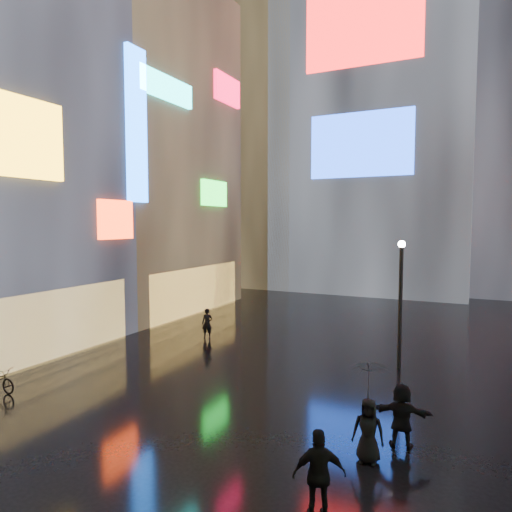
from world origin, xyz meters
The scene contains 10 objects.
ground centered at (0.00, 20.00, 0.00)m, with size 140.00×140.00×0.00m, color black.
building_left_far centered at (-15.98, 26.00, 10.98)m, with size 10.28×12.00×22.00m.
tower_main centered at (-3.00, 43.97, 21.01)m, with size 16.00×14.20×42.00m.
tower_flank_left centered at (-14.00, 42.00, 13.00)m, with size 10.00×10.00×26.00m, color black.
lamp_far centered at (2.69, 19.85, 2.94)m, with size 0.30×0.30×5.20m.
pedestrian_3 centered at (2.72, 9.27, 0.91)m, with size 1.07×0.45×1.83m, color black.
pedestrian_4 centered at (3.14, 11.87, 0.80)m, with size 0.78×0.51×1.59m, color black.
pedestrian_5 centered at (3.76, 13.04, 0.84)m, with size 1.56×0.50×1.69m, color black.
pedestrian_6 centered at (-6.89, 20.48, 0.76)m, with size 0.56×0.37×1.53m, color black.
umbrella_2 centered at (3.14, 11.87, 2.05)m, with size 1.00×1.02×0.92m, color black.
Camera 1 is at (5.39, 0.88, 5.90)m, focal length 32.00 mm.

